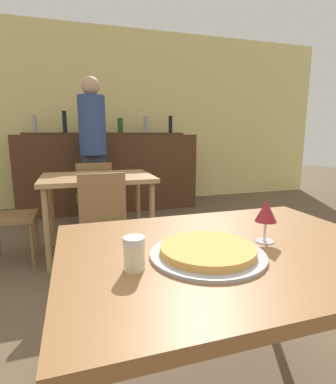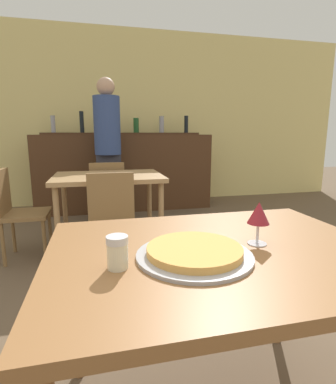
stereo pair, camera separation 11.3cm
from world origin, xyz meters
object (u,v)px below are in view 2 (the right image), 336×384
(chair_far_side_back, at_px, (107,193))
(chair_far_side_front, at_px, (112,218))
(wine_glass, at_px, (259,214))
(pizza_tray, at_px, (194,252))
(person_standing, at_px, (108,144))
(cheese_shaker, at_px, (117,252))
(chair_far_side_left, at_px, (16,208))

(chair_far_side_back, bearing_deg, chair_far_side_front, 90.00)
(wine_glass, bearing_deg, chair_far_side_back, 100.44)
(pizza_tray, xyz_separation_m, person_standing, (-0.16, 3.16, 0.24))
(cheese_shaker, bearing_deg, chair_far_side_back, 88.92)
(chair_far_side_front, bearing_deg, wine_glass, -71.88)
(chair_far_side_left, bearing_deg, pizza_tray, -152.82)
(chair_far_side_front, xyz_separation_m, chair_far_side_left, (-0.84, 0.55, 0.00))
(chair_far_side_front, distance_m, person_standing, 1.76)
(chair_far_side_front, height_order, chair_far_side_back, same)
(cheese_shaker, bearing_deg, person_standing, 88.29)
(chair_far_side_left, distance_m, wine_glass, 2.39)
(chair_far_side_back, distance_m, pizza_tray, 2.60)
(chair_far_side_front, relative_size, pizza_tray, 2.19)
(cheese_shaker, bearing_deg, wine_glass, 9.19)
(person_standing, distance_m, wine_glass, 3.13)
(chair_far_side_front, bearing_deg, cheese_shaker, -91.87)
(chair_far_side_back, bearing_deg, pizza_tray, 94.48)
(chair_far_side_front, xyz_separation_m, wine_glass, (0.46, -1.42, 0.38))
(cheese_shaker, distance_m, person_standing, 3.19)
(chair_far_side_back, distance_m, cheese_shaker, 2.62)
(chair_far_side_back, xyz_separation_m, wine_glass, (0.46, -2.51, 0.38))
(person_standing, bearing_deg, chair_far_side_front, -91.57)
(chair_far_side_left, xyz_separation_m, wine_glass, (1.30, -1.97, 0.38))
(pizza_tray, height_order, wine_glass, wine_glass)
(chair_far_side_front, distance_m, pizza_tray, 1.51)
(person_standing, bearing_deg, chair_far_side_left, -127.96)
(chair_far_side_front, xyz_separation_m, chair_far_side_back, (0.00, 1.10, 0.00))
(pizza_tray, relative_size, wine_glass, 2.42)
(wine_glass, bearing_deg, person_standing, 97.67)
(cheese_shaker, distance_m, wine_glass, 0.52)
(chair_far_side_back, relative_size, chair_far_side_left, 1.00)
(pizza_tray, bearing_deg, chair_far_side_left, 117.18)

